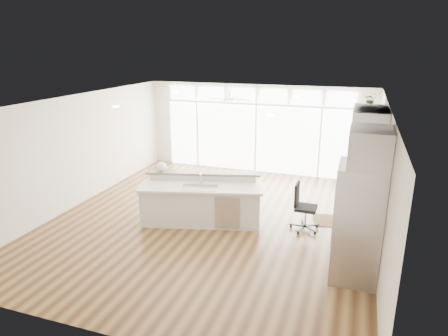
% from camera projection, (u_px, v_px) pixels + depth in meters
% --- Properties ---
extents(floor, '(7.00, 8.00, 0.02)m').
position_uv_depth(floor, '(212.00, 221.00, 9.11)').
color(floor, '#472D16').
rests_on(floor, ground).
extents(ceiling, '(7.00, 8.00, 0.02)m').
position_uv_depth(ceiling, '(210.00, 101.00, 8.31)').
color(ceiling, silver).
rests_on(ceiling, wall_back).
extents(wall_back, '(7.00, 0.04, 2.70)m').
position_uv_depth(wall_back, '(257.00, 129.00, 12.32)').
color(wall_back, beige).
rests_on(wall_back, floor).
extents(wall_front, '(7.00, 0.04, 2.70)m').
position_uv_depth(wall_front, '(101.00, 248.00, 5.09)').
color(wall_front, beige).
rests_on(wall_front, floor).
extents(wall_left, '(0.04, 8.00, 2.70)m').
position_uv_depth(wall_left, '(78.00, 150.00, 9.79)').
color(wall_left, beige).
rests_on(wall_left, floor).
extents(wall_right, '(0.04, 8.00, 2.70)m').
position_uv_depth(wall_right, '(382.00, 180.00, 7.62)').
color(wall_right, beige).
rests_on(wall_right, floor).
extents(glass_wall, '(5.80, 0.06, 2.08)m').
position_uv_depth(glass_wall, '(256.00, 139.00, 12.36)').
color(glass_wall, white).
rests_on(glass_wall, wall_back).
extents(transom_row, '(5.90, 0.06, 0.40)m').
position_uv_depth(transom_row, '(257.00, 95.00, 11.96)').
color(transom_row, white).
rests_on(transom_row, wall_back).
extents(desk_window, '(0.04, 0.85, 0.85)m').
position_uv_depth(desk_window, '(381.00, 166.00, 7.85)').
color(desk_window, white).
rests_on(desk_window, wall_right).
extents(ceiling_fan, '(1.16, 1.16, 0.32)m').
position_uv_depth(ceiling_fan, '(229.00, 96.00, 11.06)').
color(ceiling_fan, white).
rests_on(ceiling_fan, ceiling).
extents(recessed_lights, '(3.40, 3.00, 0.02)m').
position_uv_depth(recessed_lights, '(214.00, 101.00, 8.49)').
color(recessed_lights, '#F2E7CD').
rests_on(recessed_lights, ceiling).
extents(oven_cabinet, '(0.64, 1.20, 2.50)m').
position_uv_depth(oven_cabinet, '(364.00, 159.00, 9.38)').
color(oven_cabinet, silver).
rests_on(oven_cabinet, floor).
extents(desk_nook, '(0.72, 1.30, 0.76)m').
position_uv_depth(desk_nook, '(357.00, 218.00, 8.30)').
color(desk_nook, silver).
rests_on(desk_nook, floor).
extents(upper_cabinets, '(0.64, 1.30, 0.64)m').
position_uv_depth(upper_cabinets, '(370.00, 125.00, 7.70)').
color(upper_cabinets, silver).
rests_on(upper_cabinets, wall_right).
extents(refrigerator, '(0.76, 0.90, 2.00)m').
position_uv_depth(refrigerator, '(358.00, 223.00, 6.63)').
color(refrigerator, '#B1B0B5').
rests_on(refrigerator, floor).
extents(fridge_cabinet, '(0.64, 0.90, 0.60)m').
position_uv_depth(fridge_cabinet, '(370.00, 147.00, 6.22)').
color(fridge_cabinet, silver).
rests_on(fridge_cabinet, wall_right).
extents(framed_photos, '(0.06, 0.22, 0.80)m').
position_uv_depth(framed_photos, '(379.00, 165.00, 8.45)').
color(framed_photos, black).
rests_on(framed_photos, wall_right).
extents(kitchen_island, '(2.87, 1.66, 1.07)m').
position_uv_depth(kitchen_island, '(201.00, 201.00, 8.79)').
color(kitchen_island, silver).
rests_on(kitchen_island, floor).
extents(rug, '(1.07, 0.86, 0.01)m').
position_uv_depth(rug, '(335.00, 221.00, 9.05)').
color(rug, '#3E2913').
rests_on(rug, floor).
extents(office_chair, '(0.54, 0.50, 1.03)m').
position_uv_depth(office_chair, '(306.00, 208.00, 8.50)').
color(office_chair, black).
rests_on(office_chair, floor).
extents(fishbowl, '(0.29, 0.29, 0.23)m').
position_uv_depth(fishbowl, '(161.00, 167.00, 9.05)').
color(fishbowl, silver).
rests_on(fishbowl, kitchen_island).
extents(monitor, '(0.16, 0.49, 0.40)m').
position_uv_depth(monitor, '(356.00, 191.00, 8.15)').
color(monitor, black).
rests_on(monitor, desk_nook).
extents(keyboard, '(0.15, 0.32, 0.02)m').
position_uv_depth(keyboard, '(347.00, 199.00, 8.26)').
color(keyboard, silver).
rests_on(keyboard, desk_nook).
extents(potted_plant, '(0.28, 0.31, 0.24)m').
position_uv_depth(potted_plant, '(370.00, 101.00, 8.98)').
color(potted_plant, '#2F6029').
rests_on(potted_plant, oven_cabinet).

